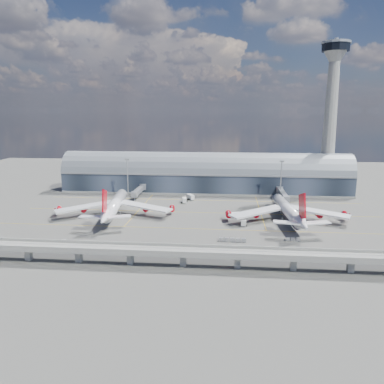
# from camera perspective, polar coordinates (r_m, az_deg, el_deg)

# --- Properties ---
(ground) EXTENTS (500.00, 500.00, 0.00)m
(ground) POSITION_cam_1_polar(r_m,az_deg,el_deg) (193.17, 0.56, -4.71)
(ground) COLOR #474744
(ground) RESTS_ON ground
(taxi_lines) EXTENTS (200.00, 80.12, 0.01)m
(taxi_lines) POSITION_cam_1_polar(r_m,az_deg,el_deg) (214.34, 1.06, -2.99)
(taxi_lines) COLOR gold
(taxi_lines) RESTS_ON ground
(terminal) EXTENTS (200.00, 30.00, 28.00)m
(terminal) POSITION_cam_1_polar(r_m,az_deg,el_deg) (266.39, 1.98, 2.52)
(terminal) COLOR #1B232E
(terminal) RESTS_ON ground
(control_tower) EXTENTS (19.00, 19.00, 103.00)m
(control_tower) POSITION_cam_1_polar(r_m,az_deg,el_deg) (276.07, 20.33, 10.53)
(control_tower) COLOR gray
(control_tower) RESTS_ON ground
(guideway) EXTENTS (220.00, 8.50, 7.20)m
(guideway) POSITION_cam_1_polar(r_m,az_deg,el_deg) (139.70, -1.36, -9.19)
(guideway) COLOR gray
(guideway) RESTS_ON ground
(floodlight_mast_left) EXTENTS (3.00, 0.70, 25.70)m
(floodlight_mast_left) POSITION_cam_1_polar(r_m,az_deg,el_deg) (251.56, -9.79, 2.30)
(floodlight_mast_left) COLOR gray
(floodlight_mast_left) RESTS_ON ground
(floodlight_mast_right) EXTENTS (3.00, 0.70, 25.70)m
(floodlight_mast_right) POSITION_cam_1_polar(r_m,az_deg,el_deg) (245.36, 13.40, 1.89)
(floodlight_mast_right) COLOR gray
(floodlight_mast_right) RESTS_ON ground
(airliner_left) EXTENTS (65.89, 69.30, 21.12)m
(airliner_left) POSITION_cam_1_polar(r_m,az_deg,el_deg) (208.10, -11.74, -2.00)
(airliner_left) COLOR white
(airliner_left) RESTS_ON ground
(airliner_right) EXTENTS (64.79, 67.73, 21.48)m
(airliner_right) POSITION_cam_1_polar(r_m,az_deg,el_deg) (200.26, 14.42, -2.83)
(airliner_right) COLOR white
(airliner_right) RESTS_ON ground
(jet_bridge_left) EXTENTS (4.40, 28.00, 7.25)m
(jet_bridge_left) POSITION_cam_1_polar(r_m,az_deg,el_deg) (249.39, -8.05, 0.29)
(jet_bridge_left) COLOR gray
(jet_bridge_left) RESTS_ON ground
(jet_bridge_right) EXTENTS (4.40, 32.00, 7.25)m
(jet_bridge_right) POSITION_cam_1_polar(r_m,az_deg,el_deg) (243.39, 13.61, -0.23)
(jet_bridge_right) COLOR gray
(jet_bridge_right) RESTS_ON ground
(service_truck_0) EXTENTS (4.96, 6.19, 2.52)m
(service_truck_0) POSITION_cam_1_polar(r_m,az_deg,el_deg) (214.15, -12.83, -2.96)
(service_truck_0) COLOR silver
(service_truck_0) RESTS_ON ground
(service_truck_1) EXTENTS (5.38, 3.87, 2.84)m
(service_truck_1) POSITION_cam_1_polar(r_m,az_deg,el_deg) (205.38, -12.49, -3.55)
(service_truck_1) COLOR silver
(service_truck_1) RESTS_ON ground
(service_truck_2) EXTENTS (7.62, 4.65, 2.67)m
(service_truck_2) POSITION_cam_1_polar(r_m,az_deg,el_deg) (204.31, 7.04, -3.45)
(service_truck_2) COLOR silver
(service_truck_2) RESTS_ON ground
(service_truck_3) EXTENTS (3.11, 6.75, 3.19)m
(service_truck_3) POSITION_cam_1_polar(r_m,az_deg,el_deg) (190.77, 7.88, -4.53)
(service_truck_3) COLOR silver
(service_truck_3) RESTS_ON ground
(service_truck_4) EXTENTS (3.57, 5.94, 3.23)m
(service_truck_4) POSITION_cam_1_polar(r_m,az_deg,el_deg) (234.21, -1.17, -1.26)
(service_truck_4) COLOR silver
(service_truck_4) RESTS_ON ground
(service_truck_5) EXTENTS (5.84, 7.15, 3.29)m
(service_truck_5) POSITION_cam_1_polar(r_m,az_deg,el_deg) (242.55, -0.23, -0.77)
(service_truck_5) COLOR silver
(service_truck_5) RESTS_ON ground
(cargo_train_0) EXTENTS (8.25, 4.38, 1.82)m
(cargo_train_0) POSITION_cam_1_polar(r_m,az_deg,el_deg) (170.29, -18.29, -7.38)
(cargo_train_0) COLOR gray
(cargo_train_0) RESTS_ON ground
(cargo_train_1) EXTENTS (12.14, 1.97, 1.61)m
(cargo_train_1) POSITION_cam_1_polar(r_m,az_deg,el_deg) (166.74, 6.17, -7.27)
(cargo_train_1) COLOR gray
(cargo_train_1) RESTS_ON ground
(cargo_train_2) EXTENTS (6.67, 1.41, 1.49)m
(cargo_train_2) POSITION_cam_1_polar(r_m,az_deg,el_deg) (172.47, 15.14, -6.99)
(cargo_train_2) COLOR gray
(cargo_train_2) RESTS_ON ground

